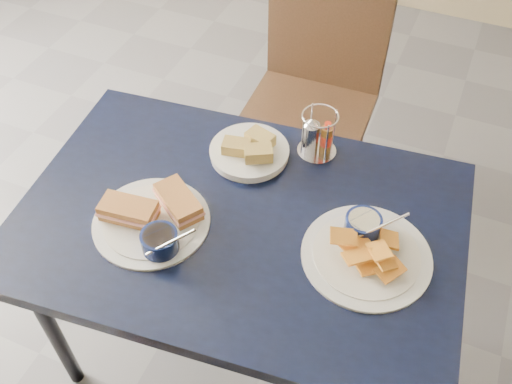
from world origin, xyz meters
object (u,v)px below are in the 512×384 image
at_px(chair_far, 317,82).
at_px(bread_basket, 250,151).
at_px(sandwich_plate, 154,218).
at_px(dining_table, 240,235).
at_px(plantain_plate, 366,246).
at_px(condiment_caddy, 317,136).

distance_m(chair_far, bread_basket, 0.69).
bearing_deg(sandwich_plate, dining_table, 28.52).
relative_size(chair_far, plantain_plate, 3.08).
xyz_separation_m(plantain_plate, condiment_caddy, (-0.22, 0.28, 0.04)).
relative_size(dining_table, bread_basket, 5.48).
relative_size(dining_table, condiment_caddy, 8.80).
xyz_separation_m(sandwich_plate, condiment_caddy, (0.28, 0.41, 0.03)).
distance_m(sandwich_plate, bread_basket, 0.34).
bearing_deg(dining_table, condiment_caddy, 72.46).
height_order(chair_far, condiment_caddy, chair_far).
distance_m(plantain_plate, bread_basket, 0.43).
height_order(chair_far, sandwich_plate, chair_far).
bearing_deg(dining_table, plantain_plate, 4.50).
xyz_separation_m(dining_table, condiment_caddy, (0.10, 0.31, 0.13)).
xyz_separation_m(sandwich_plate, bread_basket, (0.12, 0.32, -0.00)).
height_order(dining_table, chair_far, chair_far).
bearing_deg(dining_table, bread_basket, 106.28).
bearing_deg(condiment_caddy, chair_far, 106.92).
distance_m(chair_far, sandwich_plate, 1.00).
xyz_separation_m(chair_far, plantain_plate, (0.40, -0.84, 0.22)).
height_order(dining_table, condiment_caddy, condiment_caddy).
bearing_deg(condiment_caddy, dining_table, -107.54).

